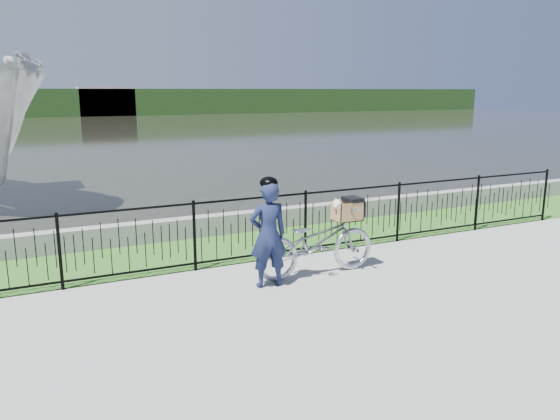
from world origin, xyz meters
TOP-DOWN VIEW (x-y plane):
  - ground at (0.00, 0.00)m, footprint 120.00×120.00m
  - grass_strip at (0.00, 2.60)m, footprint 60.00×2.00m
  - water at (0.00, 33.00)m, footprint 120.00×120.00m
  - quay_wall at (0.00, 3.60)m, footprint 60.00×0.30m
  - fence at (0.00, 1.60)m, footprint 14.00×0.06m
  - far_treeline at (0.00, 60.00)m, footprint 120.00×6.00m
  - far_building_right at (6.00, 58.50)m, footprint 6.00×3.00m
  - bicycle_rig at (0.65, 0.59)m, footprint 2.03×0.71m
  - cyclist at (-0.24, 0.45)m, footprint 0.60×0.42m

SIDE VIEW (x-z plane):
  - ground at x=0.00m, z-range 0.00..0.00m
  - water at x=0.00m, z-range 0.00..0.00m
  - grass_strip at x=0.00m, z-range 0.00..0.01m
  - quay_wall at x=0.00m, z-range 0.00..0.40m
  - bicycle_rig at x=0.65m, z-range -0.06..1.14m
  - fence at x=0.00m, z-range 0.00..1.15m
  - cyclist at x=-0.24m, z-range -0.01..1.63m
  - far_treeline at x=0.00m, z-range 0.00..3.00m
  - far_building_right at x=6.00m, z-range 0.00..3.20m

